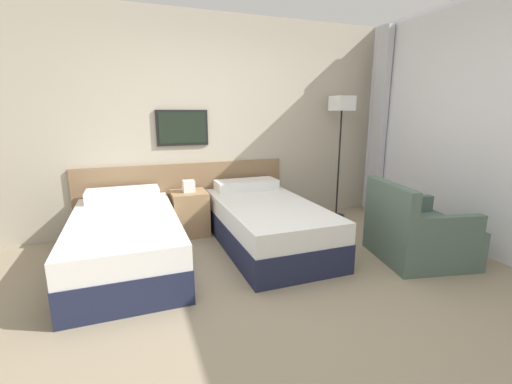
{
  "coord_description": "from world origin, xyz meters",
  "views": [
    {
      "loc": [
        -1.03,
        -2.35,
        1.5
      ],
      "look_at": [
        0.23,
        1.02,
        0.66
      ],
      "focal_mm": 24.0,
      "sensor_mm": 36.0,
      "label": 1
    }
  ],
  "objects": [
    {
      "name": "ground_plane",
      "position": [
        0.0,
        0.0,
        0.0
      ],
      "size": [
        16.0,
        16.0,
        0.0
      ],
      "primitive_type": "plane",
      "color": "gray"
    },
    {
      "name": "wall_headboard",
      "position": [
        -0.02,
        2.1,
        1.3
      ],
      "size": [
        10.0,
        0.1,
        2.7
      ],
      "color": "#B7AD99",
      "rests_on": "ground_plane"
    },
    {
      "name": "bed_near_door",
      "position": [
        -1.12,
        1.09,
        0.26
      ],
      "size": [
        1.0,
        1.9,
        0.64
      ],
      "color": "#1E233D",
      "rests_on": "ground_plane"
    },
    {
      "name": "bed_near_window",
      "position": [
        0.39,
        1.09,
        0.26
      ],
      "size": [
        1.0,
        1.9,
        0.64
      ],
      "color": "#1E233D",
      "rests_on": "ground_plane"
    },
    {
      "name": "nightstand",
      "position": [
        -0.37,
        1.77,
        0.28
      ],
      "size": [
        0.42,
        0.43,
        0.69
      ],
      "color": "#9E7A51",
      "rests_on": "ground_plane"
    },
    {
      "name": "floor_lamp",
      "position": [
        1.77,
        1.77,
        1.47
      ],
      "size": [
        0.27,
        0.27,
        1.71
      ],
      "color": "black",
      "rests_on": "ground_plane"
    },
    {
      "name": "armchair",
      "position": [
        1.7,
        0.2,
        0.26
      ],
      "size": [
        1.0,
        1.0,
        0.81
      ],
      "rotation": [
        0.0,
        0.0,
        1.36
      ],
      "color": "#4C6056",
      "rests_on": "ground_plane"
    }
  ]
}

